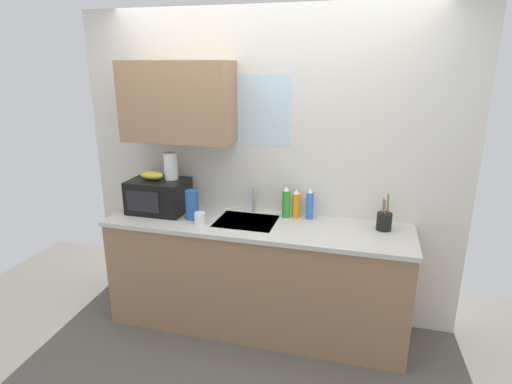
{
  "coord_description": "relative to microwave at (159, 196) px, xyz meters",
  "views": [
    {
      "loc": [
        0.8,
        -2.9,
        2.08
      ],
      "look_at": [
        0.0,
        0.0,
        1.15
      ],
      "focal_mm": 29.38,
      "sensor_mm": 36.0,
      "label": 1
    }
  ],
  "objects": [
    {
      "name": "kitchen_wall_assembly",
      "position": [
        0.72,
        0.26,
        0.32
      ],
      "size": [
        3.13,
        0.42,
        2.5
      ],
      "color": "silver",
      "rests_on": "ground"
    },
    {
      "name": "counter_unit",
      "position": [
        0.84,
        -0.05,
        -0.58
      ],
      "size": [
        2.36,
        0.63,
        0.9
      ],
      "color": "#9E7551",
      "rests_on": "ground"
    },
    {
      "name": "sink_faucet",
      "position": [
        0.76,
        0.19,
        -0.03
      ],
      "size": [
        0.03,
        0.03,
        0.22
      ],
      "primitive_type": "cylinder",
      "color": "#B2B5BA",
      "rests_on": "counter_unit"
    },
    {
      "name": "utensil_crock",
      "position": [
        1.79,
        0.07,
        -0.07
      ],
      "size": [
        0.11,
        0.11,
        0.28
      ],
      "color": "black",
      "rests_on": "counter_unit"
    },
    {
      "name": "dish_soap_bottle_green",
      "position": [
        1.04,
        0.14,
        -0.01
      ],
      "size": [
        0.06,
        0.06,
        0.25
      ],
      "color": "green",
      "rests_on": "counter_unit"
    },
    {
      "name": "cereal_canister",
      "position": [
        0.34,
        -0.1,
        -0.02
      ],
      "size": [
        0.1,
        0.1,
        0.24
      ],
      "primitive_type": "cylinder",
      "color": "#2659A5",
      "rests_on": "counter_unit"
    },
    {
      "name": "banana_bunch",
      "position": [
        -0.05,
        0.0,
        0.17
      ],
      "size": [
        0.2,
        0.11,
        0.07
      ],
      "primitive_type": "ellipsoid",
      "color": "gold",
      "rests_on": "microwave"
    },
    {
      "name": "mug_white",
      "position": [
        0.44,
        -0.19,
        -0.09
      ],
      "size": [
        0.08,
        0.08,
        0.09
      ],
      "primitive_type": "cylinder",
      "color": "white",
      "rests_on": "counter_unit"
    },
    {
      "name": "microwave",
      "position": [
        0.0,
        0.0,
        0.0
      ],
      "size": [
        0.46,
        0.35,
        0.27
      ],
      "color": "black",
      "rests_on": "counter_unit"
    },
    {
      "name": "dish_soap_bottle_orange",
      "position": [
        1.12,
        0.17,
        -0.03
      ],
      "size": [
        0.07,
        0.07,
        0.23
      ],
      "color": "orange",
      "rests_on": "counter_unit"
    },
    {
      "name": "paper_towel_roll",
      "position": [
        0.1,
        0.05,
        0.24
      ],
      "size": [
        0.11,
        0.11,
        0.22
      ],
      "primitive_type": "cylinder",
      "color": "white",
      "rests_on": "microwave"
    },
    {
      "name": "dish_soap_bottle_blue",
      "position": [
        1.23,
        0.16,
        -0.02
      ],
      "size": [
        0.06,
        0.06,
        0.25
      ],
      "color": "blue",
      "rests_on": "counter_unit"
    }
  ]
}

